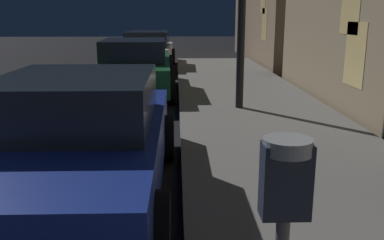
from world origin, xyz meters
name	(u,v)px	position (x,y,z in m)	size (l,w,h in m)	color
parking_meter	(283,225)	(4.36, 0.46, 1.26)	(0.19, 0.19, 1.46)	#59595B
car_blue	(79,140)	(2.85, 3.53, 0.70)	(2.10, 4.38, 1.43)	navy
car_green	(135,67)	(2.85, 10.16, 0.71)	(2.14, 4.42, 1.43)	#19592D
car_white	(148,50)	(2.85, 15.65, 0.72)	(2.09, 4.50, 1.43)	silver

